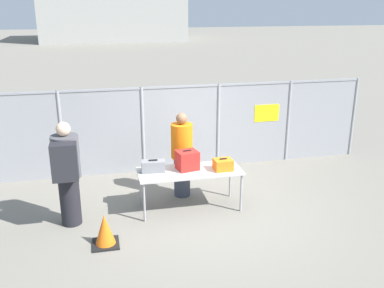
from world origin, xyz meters
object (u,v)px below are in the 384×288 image
traffic_cone (105,231)px  utility_trailer (252,128)px  suitcase_grey (153,166)px  inspection_table (190,173)px  security_worker_near (182,154)px  suitcase_red (187,160)px  traveler_hooded (67,171)px  suitcase_orange (223,165)px

traffic_cone → utility_trailer: bearing=47.3°
suitcase_grey → traffic_cone: bearing=-131.4°
inspection_table → security_worker_near: (-0.03, 0.59, 0.17)m
security_worker_near → suitcase_red: bearing=80.3°
inspection_table → traffic_cone: size_ratio=3.60×
suitcase_grey → traffic_cone: 1.52m
security_worker_near → utility_trailer: bearing=-140.7°
traveler_hooded → traffic_cone: traveler_hooded is taller
traffic_cone → traveler_hooded: bearing=125.2°
security_worker_near → traffic_cone: 2.27m
inspection_table → suitcase_orange: 0.62m
security_worker_near → suitcase_orange: bearing=122.8°
suitcase_red → suitcase_orange: suitcase_red is taller
inspection_table → suitcase_red: 0.25m
suitcase_red → traffic_cone: size_ratio=0.82×
suitcase_orange → utility_trailer: 4.07m
suitcase_red → suitcase_orange: bearing=-15.8°
suitcase_grey → security_worker_near: (0.62, 0.49, 0.01)m
inspection_table → suitcase_red: bearing=109.1°
suitcase_grey → utility_trailer: size_ratio=0.10×
traveler_hooded → traffic_cone: bearing=-51.5°
inspection_table → security_worker_near: size_ratio=1.12×
inspection_table → suitcase_red: suitcase_red is taller
suitcase_red → traffic_cone: (-1.54, -1.03, -0.68)m
suitcase_red → traffic_cone: suitcase_red is taller
utility_trailer → suitcase_orange: bearing=-118.2°
suitcase_grey → suitcase_red: size_ratio=1.01×
inspection_table → traffic_cone: (-1.57, -0.95, -0.45)m
inspection_table → suitcase_orange: size_ratio=5.61×
suitcase_grey → utility_trailer: (3.15, 3.37, -0.45)m
traffic_cone → suitcase_orange: bearing=21.5°
suitcase_grey → traveler_hooded: 1.50m
suitcase_orange → suitcase_red: bearing=164.2°
suitcase_orange → traffic_cone: size_ratio=0.64×
utility_trailer → security_worker_near: bearing=-131.3°
utility_trailer → suitcase_red: bearing=-126.8°
suitcase_grey → security_worker_near: security_worker_near is taller
suitcase_red → suitcase_orange: size_ratio=1.27×
traffic_cone → security_worker_near: bearing=44.9°
suitcase_grey → utility_trailer: suitcase_grey is taller
traveler_hooded → utility_trailer: bearing=41.5°
suitcase_orange → traffic_cone: suitcase_orange is taller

